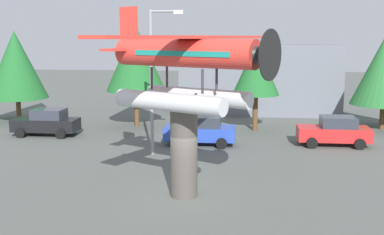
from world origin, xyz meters
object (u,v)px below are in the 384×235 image
object	(u,v)px
storefront_building	(259,79)
car_near_black	(47,122)
display_pedestal	(184,153)
streetlight_primary	(155,72)
tree_east	(136,58)
tree_west	(16,65)
car_far_red	(335,131)
floatplane_monument	(186,66)
tree_center_back	(256,69)
car_mid_blue	(201,130)

from	to	relation	value
storefront_building	car_near_black	bearing A→B (deg)	-141.26
display_pedestal	storefront_building	size ratio (longest dim) A/B	0.28
streetlight_primary	tree_east	bearing A→B (deg)	110.07
tree_west	streetlight_primary	bearing A→B (deg)	-35.87
car_far_red	tree_east	distance (m)	14.43
car_far_red	car_near_black	bearing A→B (deg)	-2.85
display_pedestal	tree_west	size ratio (longest dim) A/B	0.53
floatplane_monument	streetlight_primary	distance (m)	7.11
streetlight_primary	tree_east	distance (m)	8.37
storefront_building	tree_east	size ratio (longest dim) A/B	1.80
car_far_red	streetlight_primary	xyz separation A→B (m)	(-10.18, -3.22, 3.67)
car_far_red	tree_center_back	bearing A→B (deg)	-41.62
display_pedestal	car_near_black	bearing A→B (deg)	134.33
storefront_building	tree_center_back	bearing A→B (deg)	-93.44
car_mid_blue	tree_center_back	xyz separation A→B (m)	(3.34, 4.75, 3.37)
streetlight_primary	tree_center_back	size ratio (longest dim) A/B	1.29
streetlight_primary	tree_west	distance (m)	15.24
streetlight_primary	storefront_building	xyz separation A→B (m)	(6.08, 15.45, -1.67)
display_pedestal	tree_center_back	size ratio (longest dim) A/B	0.60
car_near_black	streetlight_primary	size ratio (longest dim) A/B	0.54
storefront_building	tree_west	distance (m)	19.60
tree_west	car_far_red	bearing A→B (deg)	-14.22
floatplane_monument	storefront_building	distance (m)	22.48
storefront_building	tree_center_back	xyz separation A→B (m)	(-0.49, -8.15, 1.37)
display_pedestal	tree_east	distance (m)	15.64
floatplane_monument	car_near_black	world-z (taller)	floatplane_monument
floatplane_monument	car_mid_blue	xyz separation A→B (m)	(-0.25, 9.16, -4.43)
display_pedestal	car_near_black	xyz separation A→B (m)	(-10.43, 10.67, -0.94)
car_near_black	tree_west	xyz separation A→B (m)	(-4.31, 4.80, 3.44)
floatplane_monument	tree_west	distance (m)	21.52
car_far_red	streetlight_primary	world-z (taller)	streetlight_primary
streetlight_primary	tree_west	world-z (taller)	streetlight_primary
car_mid_blue	car_far_red	xyz separation A→B (m)	(7.93, 0.67, 0.00)
streetlight_primary	car_far_red	bearing A→B (deg)	17.54
car_far_red	car_mid_blue	bearing A→B (deg)	4.85
tree_center_back	car_near_black	bearing A→B (deg)	-166.89
car_near_black	tree_center_back	size ratio (longest dim) A/B	0.69
car_mid_blue	tree_west	world-z (taller)	tree_west
floatplane_monument	storefront_building	world-z (taller)	floatplane_monument
display_pedestal	tree_west	distance (m)	21.51
car_near_black	car_far_red	world-z (taller)	same
display_pedestal	tree_west	xyz separation A→B (m)	(-14.74, 15.48, 2.50)
floatplane_monument	storefront_building	xyz separation A→B (m)	(3.58, 22.06, -2.43)
tree_west	car_mid_blue	bearing A→B (deg)	-23.61
car_near_black	streetlight_primary	distance (m)	9.75
car_mid_blue	tree_east	size ratio (longest dim) A/B	0.58
car_mid_blue	car_far_red	distance (m)	7.96
car_near_black	streetlight_primary	xyz separation A→B (m)	(8.04, -4.12, 3.67)
display_pedestal	tree_east	world-z (taller)	tree_east
car_mid_blue	tree_east	world-z (taller)	tree_east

